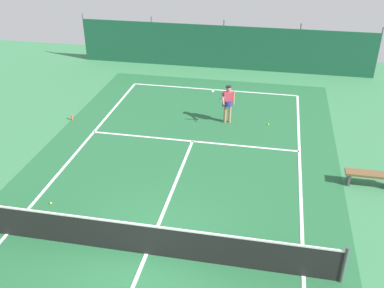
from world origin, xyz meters
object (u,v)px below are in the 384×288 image
tennis_ball_near_player (233,104)px  tennis_ball_by_sideline (51,203)px  tennis_net (146,239)px  tennis_ball_midcourt (268,124)px  water_bottle (72,117)px  tennis_player (228,102)px  courtside_bench (370,176)px

tennis_ball_near_player → tennis_ball_by_sideline: (-4.71, -8.74, 0.00)m
tennis_net → tennis_ball_midcourt: 8.94m
tennis_net → water_bottle: bearing=126.8°
tennis_net → tennis_player: (1.12, 8.36, 0.45)m
tennis_ball_near_player → courtside_bench: courtside_bench is taller
tennis_net → courtside_bench: tennis_net is taller
tennis_ball_near_player → tennis_ball_midcourt: 2.51m
tennis_ball_near_player → tennis_ball_by_sideline: bearing=-118.3°
tennis_ball_midcourt → water_bottle: size_ratio=0.28×
tennis_player → tennis_ball_midcourt: 1.98m
tennis_net → tennis_player: 8.45m
courtside_bench → water_bottle: (-11.78, 2.76, -0.25)m
tennis_player → tennis_ball_by_sideline: bearing=41.0°
tennis_ball_midcourt → tennis_ball_by_sideline: size_ratio=1.00×
tennis_net → tennis_ball_by_sideline: (-3.56, 1.56, -0.48)m
tennis_net → tennis_ball_midcourt: bearing=71.3°
tennis_ball_near_player → courtside_bench: size_ratio=0.04×
tennis_ball_by_sideline → courtside_bench: courtside_bench is taller
tennis_ball_by_sideline → tennis_player: bearing=55.5°
tennis_ball_near_player → tennis_ball_midcourt: same height
tennis_ball_midcourt → courtside_bench: courtside_bench is taller
tennis_ball_by_sideline → courtside_bench: bearing=16.8°
tennis_net → tennis_player: tennis_player is taller
courtside_bench → tennis_player: bearing=143.7°
tennis_ball_near_player → courtside_bench: bearing=-48.1°
tennis_ball_by_sideline → water_bottle: bearing=108.4°
tennis_ball_near_player → water_bottle: size_ratio=0.28×
tennis_player → tennis_ball_near_player: 2.15m
tennis_net → water_bottle: size_ratio=42.17×
tennis_player → tennis_ball_near_player: bearing=-105.6°
tennis_net → water_bottle: (-5.47, 7.30, -0.39)m
tennis_ball_near_player → tennis_player: bearing=-91.1°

